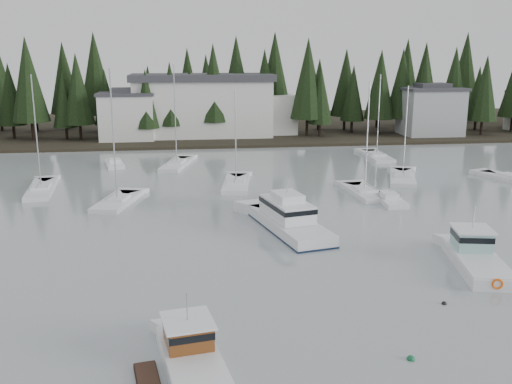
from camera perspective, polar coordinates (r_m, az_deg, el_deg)
The scene contains 20 objects.
far_shore_land at distance 118.94m, azimuth -3.14°, elevation 6.47°, with size 240.00×54.00×1.00m, color black.
conifer_treeline at distance 108.07m, azimuth -2.71°, elevation 5.75°, with size 200.00×22.00×20.00m, color black, non-canonical shape.
house_west at distance 100.66m, azimuth -12.76°, elevation 7.51°, with size 9.54×7.42×8.75m.
house_east_a at distance 108.75m, azimuth 17.08°, elevation 7.82°, with size 10.60×8.48×9.25m.
harbor_inn at distance 103.59m, azimuth -4.23°, elevation 8.59°, with size 29.50×11.50×10.90m.
lobster_boat_brown at distance 28.97m, azimuth -6.50°, elevation -16.48°, with size 4.98×8.40×3.99m.
cabin_cruiser_center at distance 49.69m, azimuth 3.28°, elevation -2.95°, with size 6.06×12.06×4.97m.
lobster_boat_teal at distance 44.28m, azimuth 21.10°, elevation -6.24°, with size 4.66×8.99×4.76m.
sailboat_0 at distance 75.38m, azimuth 24.24°, elevation 1.10°, with size 5.47×9.03×12.98m.
sailboat_1 at distance 63.13m, azimuth 10.82°, elevation -0.18°, with size 3.43×8.28×12.60m.
sailboat_2 at distance 78.51m, azimuth -7.92°, elevation 2.65°, with size 4.91×10.16×14.13m.
sailboat_3 at distance 85.76m, azimuth 11.95°, elevation 3.41°, with size 3.25×9.41×12.59m.
sailboat_4 at distance 71.73m, azimuth 14.44°, elevation 1.28°, with size 6.04×10.01×11.83m.
sailboat_6 at distance 67.84m, azimuth -20.65°, elevation 0.13°, with size 3.71×10.26×13.34m.
sailboat_9 at distance 66.14m, azimuth -2.00°, elevation 0.68°, with size 4.16×9.62×11.51m.
sailboat_11 at distance 59.86m, azimuth -13.70°, elevation -1.08°, with size 4.78×8.60×14.12m.
runabout_1 at distance 60.34m, azimuth 13.21°, elevation -0.89°, with size 2.34×5.89×1.42m.
runabout_3 at distance 80.01m, azimuth -13.96°, elevation 2.62°, with size 3.34×5.87×1.42m.
mooring_buoy_green at distance 30.85m, azimuth 15.22°, elevation -15.86°, with size 0.43×0.43×0.43m, color #145933.
mooring_buoy_dark at distance 37.47m, azimuth 18.29°, elevation -10.58°, with size 0.34×0.34×0.34m, color black.
Camera 1 is at (-8.57, -20.68, 14.99)m, focal length 40.00 mm.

